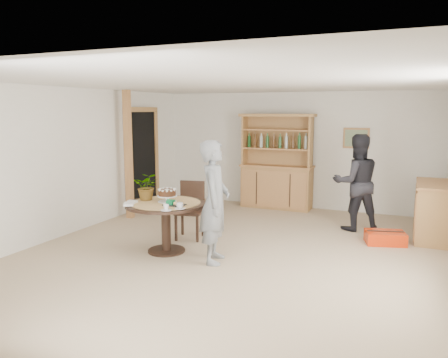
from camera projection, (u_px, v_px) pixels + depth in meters
ground at (233, 253)px, 6.54m from camera, size 7.00×7.00×0.00m
room_shell at (234, 137)px, 6.27m from camera, size 6.04×7.04×2.52m
doorway at (142, 158)px, 9.33m from camera, size 0.13×1.10×2.18m
pine_post at (128, 155)px, 8.49m from camera, size 0.12×0.12×2.50m
hutch at (277, 177)px, 9.49m from camera, size 1.62×0.54×2.04m
sideboard at (432, 211)px, 7.20m from camera, size 0.54×1.26×0.94m
dining_table at (166, 213)px, 6.51m from camera, size 1.20×1.20×0.76m
dining_chair at (191, 206)px, 7.28m from camera, size 0.50×0.50×0.95m
birthday_cake at (167, 194)px, 6.51m from camera, size 0.30×0.30×0.20m
flower_vase at (147, 186)px, 6.64m from camera, size 0.47×0.44×0.42m
gift_tray at (174, 204)px, 6.29m from camera, size 0.30×0.20×0.08m
coffee_cup_a at (180, 206)px, 6.07m from camera, size 0.15×0.15×0.09m
coffee_cup_b at (166, 208)px, 5.96m from camera, size 0.15×0.15×0.08m
napkins at (130, 203)px, 6.36m from camera, size 0.24×0.33×0.03m
teen_boy at (215, 202)px, 6.05m from camera, size 0.57×0.72×1.72m
adult_person at (356, 182)px, 7.70m from camera, size 1.03×0.94×1.71m
red_suitcase at (385, 238)px, 6.97m from camera, size 0.69×0.55×0.21m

